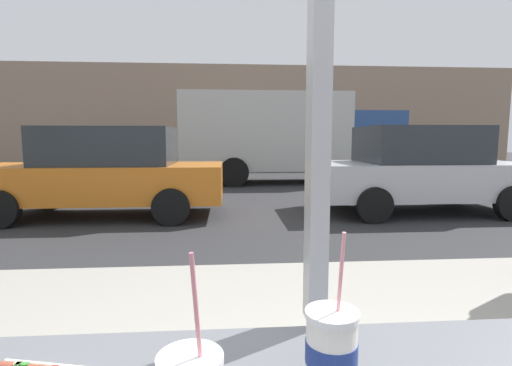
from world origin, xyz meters
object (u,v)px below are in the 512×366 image
at_px(parked_car_orange, 105,172).
at_px(parked_car_silver, 419,169).
at_px(soda_cup_right, 331,351).
at_px(box_truck, 286,135).

bearing_deg(parked_car_orange, parked_car_silver, 0.00).
xyz_separation_m(soda_cup_right, box_truck, (1.73, 11.99, 0.53)).
xyz_separation_m(soda_cup_right, parked_car_orange, (-2.52, 6.63, -0.22)).
relative_size(soda_cup_right, parked_car_orange, 0.07).
bearing_deg(parked_car_orange, box_truck, 51.60).
distance_m(soda_cup_right, parked_car_silver, 7.55).
relative_size(parked_car_silver, box_truck, 0.58).
relative_size(soda_cup_right, parked_car_silver, 0.08).
bearing_deg(soda_cup_right, box_truck, 81.78).
height_order(parked_car_silver, box_truck, box_truck).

